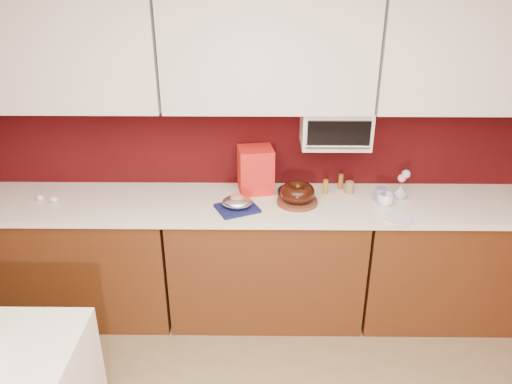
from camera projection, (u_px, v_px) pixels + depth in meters
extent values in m
cube|color=#3B0809|center=(267.00, 137.00, 3.49)|extent=(4.00, 0.02, 2.50)
cube|color=#542A10|center=(80.00, 260.00, 3.57)|extent=(1.31, 0.58, 0.86)
cube|color=#542A10|center=(266.00, 261.00, 3.55)|extent=(1.31, 0.58, 0.86)
cube|color=#542A10|center=(454.00, 262.00, 3.54)|extent=(1.31, 0.58, 0.86)
cube|color=white|center=(267.00, 205.00, 3.36)|extent=(4.00, 0.62, 0.04)
cube|color=white|center=(54.00, 53.00, 3.10)|extent=(1.31, 0.33, 0.70)
cube|color=white|center=(268.00, 54.00, 3.08)|extent=(1.31, 0.33, 0.70)
cube|color=white|center=(485.00, 54.00, 3.07)|extent=(1.31, 0.33, 0.70)
cube|color=white|center=(335.00, 127.00, 3.30)|extent=(0.45, 0.30, 0.25)
cube|color=black|center=(339.00, 135.00, 3.15)|extent=(0.40, 0.02, 0.18)
cylinder|color=silver|center=(338.00, 147.00, 3.17)|extent=(0.42, 0.02, 0.02)
cylinder|color=brown|center=(297.00, 202.00, 3.33)|extent=(0.31, 0.31, 0.03)
torus|color=black|center=(298.00, 192.00, 3.30)|extent=(0.27, 0.27, 0.09)
cube|color=#131848|center=(237.00, 208.00, 3.25)|extent=(0.32, 0.30, 0.02)
ellipsoid|color=white|center=(237.00, 202.00, 3.23)|extent=(0.20, 0.17, 0.07)
ellipsoid|color=#C46D59|center=(237.00, 199.00, 3.22)|extent=(0.11, 0.10, 0.06)
cube|color=red|center=(256.00, 170.00, 3.45)|extent=(0.26, 0.25, 0.32)
cylinder|color=black|center=(293.00, 192.00, 3.45)|extent=(0.24, 0.24, 0.04)
imported|color=white|center=(385.00, 198.00, 3.29)|extent=(0.11, 0.11, 0.10)
cylinder|color=navy|center=(381.00, 194.00, 3.35)|extent=(0.10, 0.10, 0.09)
imported|color=#B5B7CD|center=(400.00, 191.00, 3.38)|extent=(0.09, 0.09, 0.11)
sphere|color=pink|center=(402.00, 178.00, 3.34)|extent=(0.05, 0.05, 0.05)
sphere|color=#8EBFE4|center=(406.00, 174.00, 3.35)|extent=(0.06, 0.06, 0.06)
cylinder|color=white|center=(398.00, 218.00, 3.14)|extent=(0.25, 0.25, 0.01)
cylinder|color=olive|center=(325.00, 187.00, 3.45)|extent=(0.04, 0.04, 0.10)
cylinder|color=olive|center=(349.00, 188.00, 3.46)|extent=(0.07, 0.07, 0.09)
ellipsoid|color=white|center=(40.00, 198.00, 3.37)|extent=(0.06, 0.05, 0.04)
ellipsoid|color=silver|center=(54.00, 200.00, 3.34)|extent=(0.06, 0.05, 0.04)
cylinder|color=brown|center=(341.00, 182.00, 3.52)|extent=(0.04, 0.04, 0.11)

